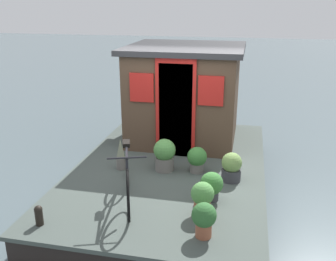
# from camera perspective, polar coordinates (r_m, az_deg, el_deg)

# --- Properties ---
(ground_plane) EXTENTS (60.00, 60.00, 0.00)m
(ground_plane) POSITION_cam_1_polar(r_m,az_deg,el_deg) (6.86, 0.36, -8.92)
(ground_plane) COLOR #4C5B60
(houseboat_deck) EXTENTS (5.07, 3.20, 0.49)m
(houseboat_deck) POSITION_cam_1_polar(r_m,az_deg,el_deg) (6.74, 0.36, -7.07)
(houseboat_deck) COLOR #424C47
(houseboat_deck) RESTS_ON ground_plane
(houseboat_cabin) EXTENTS (2.16, 2.25, 1.89)m
(houseboat_cabin) POSITION_cam_1_polar(r_m,az_deg,el_deg) (7.66, 2.58, 5.68)
(houseboat_cabin) COLOR #4C3828
(houseboat_cabin) RESTS_ON houseboat_deck
(bicycle) EXTENTS (1.62, 0.67, 0.85)m
(bicycle) POSITION_cam_1_polar(r_m,az_deg,el_deg) (5.39, -6.12, -6.70)
(bicycle) COLOR black
(bicycle) RESTS_ON houseboat_deck
(potted_plant_lavender) EXTENTS (0.33, 0.33, 0.42)m
(potted_plant_lavender) POSITION_cam_1_polar(r_m,az_deg,el_deg) (5.47, 6.59, -8.19)
(potted_plant_lavender) COLOR #38383D
(potted_plant_lavender) RESTS_ON houseboat_deck
(potted_plant_geranium) EXTENTS (0.37, 0.37, 0.55)m
(potted_plant_geranium) POSITION_cam_1_polar(r_m,az_deg,el_deg) (6.32, -0.52, -3.60)
(potted_plant_geranium) COLOR slate
(potted_plant_geranium) RESTS_ON houseboat_deck
(potted_plant_succulent) EXTENTS (0.16, 0.16, 0.54)m
(potted_plant_succulent) POSITION_cam_1_polar(r_m,az_deg,el_deg) (6.43, -7.12, -3.65)
(potted_plant_succulent) COLOR slate
(potted_plant_succulent) RESTS_ON houseboat_deck
(potted_plant_fern) EXTENTS (0.30, 0.30, 0.45)m
(potted_plant_fern) POSITION_cam_1_polar(r_m,az_deg,el_deg) (4.67, 5.44, -13.00)
(potted_plant_fern) COLOR #935138
(potted_plant_fern) RESTS_ON houseboat_deck
(potted_plant_basil) EXTENTS (0.31, 0.31, 0.47)m
(potted_plant_basil) POSITION_cam_1_polar(r_m,az_deg,el_deg) (5.09, 5.21, -9.97)
(potted_plant_basil) COLOR #935138
(potted_plant_basil) RESTS_ON houseboat_deck
(potted_plant_ivy) EXTENTS (0.32, 0.32, 0.46)m
(potted_plant_ivy) POSITION_cam_1_polar(r_m,az_deg,el_deg) (6.08, 9.54, -5.42)
(potted_plant_ivy) COLOR #38383D
(potted_plant_ivy) RESTS_ON houseboat_deck
(potted_plant_rosemary) EXTENTS (0.33, 0.33, 0.44)m
(potted_plant_rosemary) POSITION_cam_1_polar(r_m,az_deg,el_deg) (6.30, 4.39, -4.25)
(potted_plant_rosemary) COLOR slate
(potted_plant_rosemary) RESTS_ON houseboat_deck
(mooring_bollard) EXTENTS (0.11, 0.11, 0.27)m
(mooring_bollard) POSITION_cam_1_polar(r_m,az_deg,el_deg) (5.18, -18.89, -11.88)
(mooring_bollard) COLOR black
(mooring_bollard) RESTS_ON houseboat_deck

